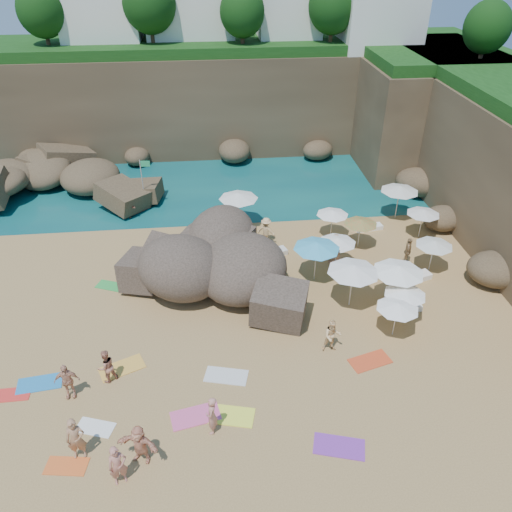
{
  "coord_description": "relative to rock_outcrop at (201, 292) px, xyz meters",
  "views": [
    {
      "loc": [
        -0.23,
        -18.68,
        16.37
      ],
      "look_at": [
        2.0,
        3.0,
        2.0
      ],
      "focal_mm": 35.0,
      "sensor_mm": 36.0,
      "label": 1
    }
  ],
  "objects": [
    {
      "name": "ground",
      "position": [
        0.98,
        -2.81,
        0.0
      ],
      "size": [
        120.0,
        120.0,
        0.0
      ],
      "primitive_type": "plane",
      "color": "tan",
      "rests_on": "ground"
    },
    {
      "name": "seawater",
      "position": [
        0.98,
        27.19,
        0.0
      ],
      "size": [
        120.0,
        120.0,
        0.0
      ],
      "primitive_type": "plane",
      "color": "#0C4751",
      "rests_on": "ground"
    },
    {
      "name": "cliff_back",
      "position": [
        2.98,
        22.19,
        4.0
      ],
      "size": [
        44.0,
        8.0,
        8.0
      ],
      "primitive_type": "cube",
      "color": "brown",
      "rests_on": "ground"
    },
    {
      "name": "cliff_corner",
      "position": [
        17.98,
        17.19,
        4.0
      ],
      "size": [
        10.0,
        12.0,
        8.0
      ],
      "primitive_type": "cube",
      "color": "brown",
      "rests_on": "ground"
    },
    {
      "name": "rock_promontory",
      "position": [
        -10.02,
        13.19,
        0.0
      ],
      "size": [
        12.0,
        7.0,
        2.0
      ],
      "primitive_type": null,
      "color": "brown",
      "rests_on": "ground"
    },
    {
      "name": "clifftop_buildings",
      "position": [
        3.94,
        22.98,
        11.24
      ],
      "size": [
        28.48,
        9.48,
        7.0
      ],
      "color": "white",
      "rests_on": "cliff_back"
    },
    {
      "name": "clifftop_trees",
      "position": [
        5.75,
        16.71,
        11.26
      ],
      "size": [
        35.6,
        23.82,
        4.4
      ],
      "color": "#11380F",
      "rests_on": "ground"
    },
    {
      "name": "marina_masts",
      "position": [
        -15.52,
        27.19,
        3.0
      ],
      "size": [
        3.1,
        0.1,
        6.0
      ],
      "color": "white",
      "rests_on": "ground"
    },
    {
      "name": "rock_outcrop",
      "position": [
        0.0,
        0.0,
        0.0
      ],
      "size": [
        8.69,
        6.69,
        3.36
      ],
      "primitive_type": null,
      "rotation": [
        0.0,
        0.0,
        -0.05
      ],
      "color": "brown",
      "rests_on": "ground"
    },
    {
      "name": "flag_pole",
      "position": [
        -3.64,
        10.14,
        2.26
      ],
      "size": [
        0.69,
        0.08,
        3.55
      ],
      "color": "silver",
      "rests_on": "ground"
    },
    {
      "name": "parasol_0",
      "position": [
        2.55,
        6.92,
        2.18
      ],
      "size": [
        2.51,
        2.51,
        2.38
      ],
      "color": "silver",
      "rests_on": "ground"
    },
    {
      "name": "parasol_1",
      "position": [
        8.21,
        4.95,
        1.73
      ],
      "size": [
        1.99,
        1.99,
        1.88
      ],
      "color": "silver",
      "rests_on": "ground"
    },
    {
      "name": "parasol_2",
      "position": [
        7.69,
        1.56,
        1.83
      ],
      "size": [
        2.11,
        2.11,
        1.99
      ],
      "color": "silver",
      "rests_on": "ground"
    },
    {
      "name": "parasol_3",
      "position": [
        13.11,
        6.93,
        2.16
      ],
      "size": [
        2.49,
        2.49,
        2.36
      ],
      "color": "silver",
      "rests_on": "ground"
    },
    {
      "name": "parasol_4",
      "position": [
        13.78,
        4.39,
        1.78
      ],
      "size": [
        2.05,
        2.05,
        1.93
      ],
      "color": "silver",
      "rests_on": "ground"
    },
    {
      "name": "parasol_5",
      "position": [
        7.62,
        -1.86,
        2.29
      ],
      "size": [
        2.63,
        2.63,
        2.49
      ],
      "color": "silver",
      "rests_on": "ground"
    },
    {
      "name": "parasol_6",
      "position": [
        9.61,
        3.61,
        1.75
      ],
      "size": [
        2.02,
        2.02,
        1.91
      ],
      "color": "silver",
      "rests_on": "ground"
    },
    {
      "name": "parasol_7",
      "position": [
        12.98,
        0.77,
        1.79
      ],
      "size": [
        2.06,
        2.06,
        1.95
      ],
      "color": "silver",
      "rests_on": "ground"
    },
    {
      "name": "parasol_8",
      "position": [
        9.85,
        -2.09,
        2.24
      ],
      "size": [
        2.58,
        2.58,
        2.44
      ],
      "color": "silver",
      "rests_on": "ground"
    },
    {
      "name": "parasol_9",
      "position": [
        9.13,
        -4.28,
        1.74
      ],
      "size": [
        2.01,
        2.01,
        1.9
      ],
      "color": "silver",
      "rests_on": "ground"
    },
    {
      "name": "parasol_10",
      "position": [
        6.28,
        0.58,
        2.2
      ],
      "size": [
        2.53,
        2.53,
        2.39
      ],
      "color": "silver",
      "rests_on": "ground"
    },
    {
      "name": "parasol_11",
      "position": [
        9.83,
        -3.32,
        1.76
      ],
      "size": [
        2.03,
        2.03,
        1.92
      ],
      "color": "silver",
      "rests_on": "ground"
    },
    {
      "name": "lounger_0",
      "position": [
        4.16,
        3.16,
        0.15
      ],
      "size": [
        2.1,
        1.27,
        0.31
      ],
      "primitive_type": "cube",
      "rotation": [
        0.0,
        0.0,
        0.33
      ],
      "color": "silver",
      "rests_on": "ground"
    },
    {
      "name": "lounger_1",
      "position": [
        10.88,
        5.6,
        0.14
      ],
      "size": [
        1.85,
        0.85,
        0.28
      ],
      "primitive_type": "cube",
      "rotation": [
        0.0,
        0.0,
        0.15
      ],
      "color": "white",
      "rests_on": "ground"
    },
    {
      "name": "lounger_2",
      "position": [
        11.77,
        -0.11,
        0.16
      ],
      "size": [
        2.1,
        1.23,
        0.31
      ],
      "primitive_type": "cube",
      "rotation": [
        0.0,
        0.0,
        0.3
      ],
      "color": "white",
      "rests_on": "ground"
    },
    {
      "name": "lounger_3",
      "position": [
        2.87,
        0.1,
        0.14
      ],
      "size": [
        1.83,
        0.87,
        0.27
      ],
      "primitive_type": "cube",
      "rotation": [
        0.0,
        0.0,
        0.17
      ],
      "color": "white",
      "rests_on": "ground"
    },
    {
      "name": "lounger_4",
      "position": [
        10.29,
        -2.45,
        0.14
      ],
      "size": [
        1.87,
        0.68,
        0.29
      ],
      "primitive_type": "cube",
      "rotation": [
        0.0,
        0.0,
        -0.03
      ],
      "color": "white",
      "rests_on": "ground"
    },
    {
      "name": "lounger_5",
      "position": [
        9.8,
        0.42,
        0.14
      ],
      "size": [
        1.85,
        1.47,
        0.28
      ],
      "primitive_type": "cube",
      "rotation": [
        0.0,
        0.0,
        0.56
      ],
      "color": "white",
      "rests_on": "ground"
    },
    {
      "name": "towel_0",
      "position": [
        -6.99,
        -5.77,
        0.02
      ],
      "size": [
        1.96,
        1.15,
        0.03
      ],
      "primitive_type": "cube",
      "rotation": [
        0.0,
        0.0,
        0.12
      ],
      "color": "#237CBF",
      "rests_on": "ground"
    },
    {
      "name": "towel_1",
      "position": [
        -0.32,
        -8.17,
        0.02
      ],
      "size": [
        2.11,
        1.36,
        0.03
      ],
      "primitive_type": "cube",
      "rotation": [
        0.0,
        0.0,
        0.21
      ],
      "color": "#E15790",
      "rests_on": "ground"
    },
    {
      "name": "towel_2",
      "position": [
        -5.0,
        -9.92,
        0.01
      ],
      "size": [
        1.61,
        0.98,
        0.03
      ],
      "primitive_type": "cube",
      "rotation": [
        0.0,
        0.0,
        -0.15
      ],
      "color": "orange",
      "rests_on": "ground"
    },
    {
      "name": "towel_4",
      "position": [
        -3.57,
        -5.2,
        0.02
      ],
      "size": [
        2.16,
        1.66,
        0.03
      ],
      "primitive_type": "cube",
      "rotation": [
        0.0,
        0.0,
        0.41
      ],
      "color": "gold",
      "rests_on": "ground"
    },
    {
      "name": "towel_5",
      "position": [
        -4.23,
        -8.32,
        0.01
      ],
      "size": [
        1.63,
        1.17,
        0.03
      ],
      "primitive_type": "cube",
      "rotation": [
        0.0,
        0.0,
        -0.32
      ],
      "color": "white",
      "rests_on": "ground"
    },
    {
      "name": "towel_6",
      "position": [
        5.07,
        -10.14,
        0.02
      ],
      "size": [
        2.11,
        1.45,
        0.03
      ],
      "primitive_type": "cube",
      "rotation": [
        0.0,
        0.0,
        -0.28
      ],
      "color": "purple",
      "rests_on": "ground"
    },
    {
      "name": "towel_7",
      "position": [
        -8.0,
        -6.28,
        0.01
      ],
      "size": [
        1.54,
        0.8,
        0.03
      ],
      "primitive_type": "cube",
      "rotation": [
        0.0,
        0.0,
        0.02
      ],
      "color": "red",
      "rests_on": "ground"
    },
    {
      "name": "towel_10",
      "position": [
        7.53,
        -5.92,
        0.02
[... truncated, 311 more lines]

